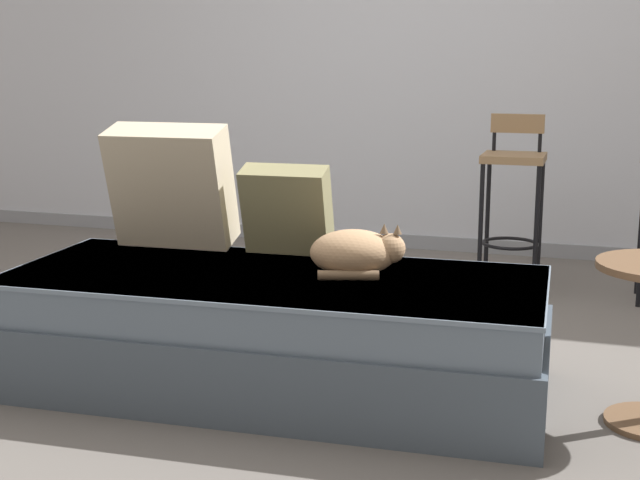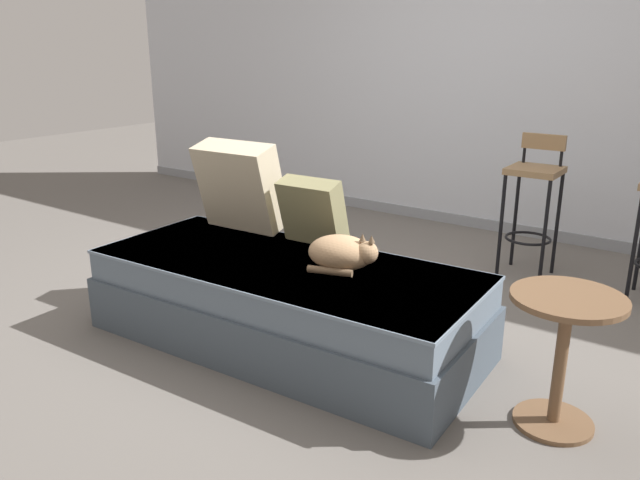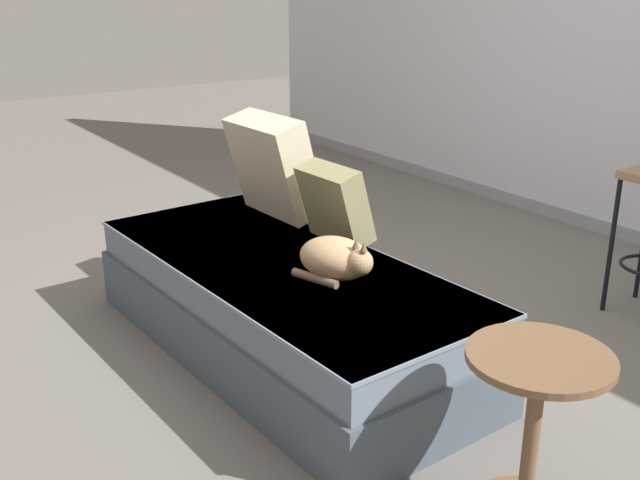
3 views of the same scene
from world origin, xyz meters
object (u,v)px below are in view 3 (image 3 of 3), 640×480
Objects in this scene: throw_pillow_corner at (273,166)px; side_table at (534,413)px; throw_pillow_middle at (335,204)px; cat at (337,259)px; couch at (282,306)px.

side_table is (1.92, -0.26, -0.33)m from throw_pillow_corner.
throw_pillow_middle reaches higher than cat.
throw_pillow_corner is 0.92× the size of side_table.
cat reaches higher than side_table.
side_table is (1.06, -0.03, -0.16)m from cat.
cat is at bearing 178.44° from side_table.
couch is 3.60× the size of side_table.
throw_pillow_middle is (-0.06, 0.33, 0.40)m from couch.
side_table is at bearing -1.56° from cat.
cat is at bearing -34.60° from throw_pillow_middle.
cat is (0.30, 0.08, 0.30)m from couch.
throw_pillow_middle is at bearing 2.26° from throw_pillow_corner.
cat is (0.86, -0.23, -0.18)m from throw_pillow_corner.
throw_pillow_corner reaches higher than couch.
throw_pillow_corner is 1.41× the size of throw_pillow_middle.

